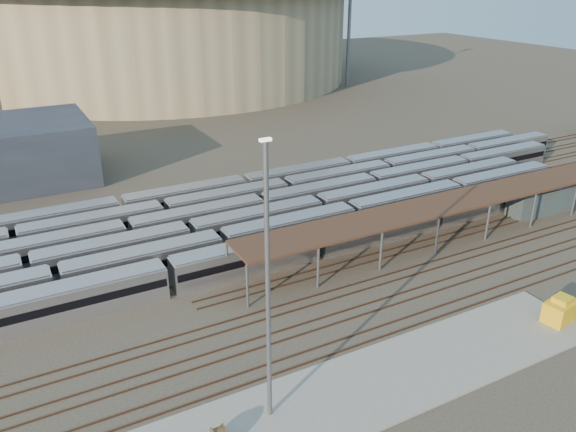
{
  "coord_description": "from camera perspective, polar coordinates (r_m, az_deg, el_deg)",
  "views": [
    {
      "loc": [
        -28.0,
        -45.13,
        32.51
      ],
      "look_at": [
        2.51,
        12.0,
        4.16
      ],
      "focal_mm": 35.0,
      "sensor_mm": 36.0,
      "label": 1
    }
  ],
  "objects": [
    {
      "name": "floodlight_3",
      "position": [
        206.25,
        -24.37,
        18.39
      ],
      "size": [
        4.0,
        1.0,
        38.4
      ],
      "color": "slate",
      "rests_on": "ground"
    },
    {
      "name": "ground",
      "position": [
        62.26,
        3.2,
        -7.87
      ],
      "size": [
        420.0,
        420.0,
        0.0
      ],
      "primitive_type": "plane",
      "color": "#383026",
      "rests_on": "ground"
    },
    {
      "name": "inspection_shed",
      "position": [
        75.3,
        16.17,
        1.22
      ],
      "size": [
        60.3,
        6.0,
        5.3
      ],
      "color": "slate",
      "rests_on": "ground"
    },
    {
      "name": "empty_tracks",
      "position": [
        58.69,
        5.75,
        -10.02
      ],
      "size": [
        170.0,
        9.62,
        0.18
      ],
      "color": "#4C3323",
      "rests_on": "ground"
    },
    {
      "name": "floodlight_2",
      "position": [
        175.51,
        6.28,
        19.63
      ],
      "size": [
        4.0,
        1.0,
        38.4
      ],
      "color": "slate",
      "rests_on": "ground"
    },
    {
      "name": "apron",
      "position": [
        49.86,
        7.35,
        -17.13
      ],
      "size": [
        50.0,
        9.0,
        0.2
      ],
      "primitive_type": "cube",
      "color": "gray",
      "rests_on": "ground"
    },
    {
      "name": "yard_light_pole",
      "position": [
        40.46,
        -2.06,
        -7.55
      ],
      "size": [
        0.8,
        0.36,
        22.56
      ],
      "color": "slate",
      "rests_on": "apron"
    },
    {
      "name": "stadium",
      "position": [
        193.23,
        -12.74,
        18.34
      ],
      "size": [
        124.0,
        124.0,
        32.5
      ],
      "color": "gray",
      "rests_on": "ground"
    },
    {
      "name": "teal_boxcar",
      "position": [
        91.6,
        25.55,
        1.71
      ],
      "size": [
        16.36,
        4.17,
        3.78
      ],
      "primitive_type": "cube",
      "rotation": [
        0.0,
        0.0,
        -0.06
      ],
      "color": "#204551",
      "rests_on": "ground"
    },
    {
      "name": "subway_trains",
      "position": [
        76.31,
        -3.4,
        -0.13
      ],
      "size": [
        130.02,
        23.9,
        3.6
      ],
      "color": "#BABABF",
      "rests_on": "ground"
    },
    {
      "name": "yellow_equipment",
      "position": [
        63.14,
        25.92,
        -8.66
      ],
      "size": [
        3.79,
        2.74,
        2.17
      ],
      "primitive_type": "cube",
      "rotation": [
        0.0,
        0.0,
        0.17
      ],
      "color": "gold",
      "rests_on": "apron"
    }
  ]
}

